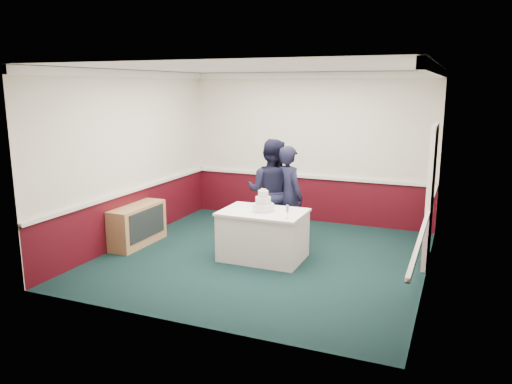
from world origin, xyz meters
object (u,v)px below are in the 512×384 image
at_px(cake_table, 263,235).
at_px(person_man, 271,192).
at_px(champagne_flute, 287,209).
at_px(wedding_cake, 263,204).
at_px(person_woman, 288,196).
at_px(sideboard, 138,225).
at_px(cake_knife, 257,214).

height_order(cake_table, person_man, person_man).
distance_m(cake_table, champagne_flute, 0.78).
xyz_separation_m(wedding_cake, champagne_flute, (0.50, -0.28, 0.03)).
bearing_deg(person_woman, sideboard, 52.15).
relative_size(cake_knife, person_woman, 0.13).
xyz_separation_m(cake_table, person_woman, (0.13, 0.84, 0.47)).
bearing_deg(person_man, sideboard, 23.05).
distance_m(wedding_cake, champagne_flute, 0.57).
xyz_separation_m(sideboard, cake_table, (2.29, 0.16, 0.05)).
relative_size(sideboard, cake_table, 0.91).
bearing_deg(person_woman, cake_knife, 110.89).
height_order(cake_knife, person_man, person_man).
distance_m(sideboard, person_man, 2.41).
height_order(wedding_cake, champagne_flute, wedding_cake).
height_order(person_man, person_woman, person_man).
xyz_separation_m(wedding_cake, person_man, (-0.19, 0.85, 0.02)).
bearing_deg(person_woman, wedding_cake, 110.78).
xyz_separation_m(cake_table, wedding_cake, (-0.00, 0.00, 0.50)).
height_order(cake_table, wedding_cake, wedding_cake).
xyz_separation_m(person_man, person_woman, (0.32, -0.02, -0.05)).
bearing_deg(sideboard, person_woman, 22.30).
relative_size(cake_table, person_man, 0.72).
bearing_deg(wedding_cake, champagne_flute, -29.25).
relative_size(wedding_cake, person_woman, 0.21).
relative_size(sideboard, person_woman, 0.69).
bearing_deg(sideboard, cake_knife, -1.01).
bearing_deg(sideboard, champagne_flute, -2.46).
bearing_deg(cake_knife, person_woman, 70.26).
height_order(wedding_cake, person_woman, person_woman).
xyz_separation_m(cake_table, cake_knife, (-0.03, -0.20, 0.39)).
relative_size(sideboard, cake_knife, 5.45).
height_order(sideboard, wedding_cake, wedding_cake).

